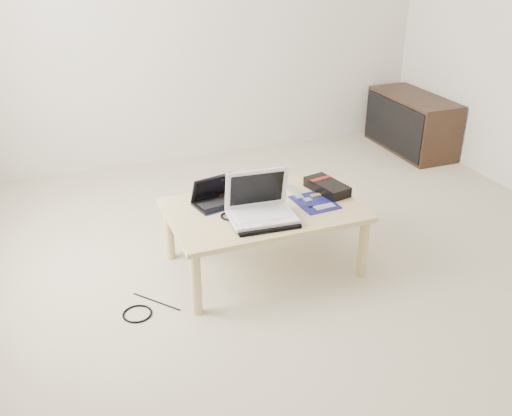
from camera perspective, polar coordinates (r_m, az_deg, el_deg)
name	(u,v)px	position (r m, az deg, el deg)	size (l,w,h in m)	color
ground	(301,265)	(3.50, 4.55, -5.75)	(4.00, 4.00, 0.00)	beige
coffee_table	(264,215)	(3.31, 0.78, -0.69)	(1.10, 0.70, 0.40)	#D5BA80
media_cabinet	(411,123)	(5.38, 15.25, 8.19)	(0.41, 0.90, 0.50)	#352515
book	(241,190)	(3.47, -1.55, 1.86)	(0.32, 0.29, 0.03)	black
netbook	(215,198)	(3.31, -4.15, 0.96)	(0.28, 0.23, 0.17)	black
tablet	(251,205)	(3.30, -0.50, 0.31)	(0.31, 0.27, 0.01)	black
remote	(294,192)	(3.45, 3.86, 1.58)	(0.05, 0.20, 0.02)	silver
neoprene_sleeve	(264,221)	(3.11, 0.80, -1.28)	(0.35, 0.25, 0.02)	black
white_laptop	(260,207)	(3.13, 0.41, 0.13)	(0.37, 0.28, 0.26)	white
motherboard	(315,202)	(3.35, 5.91, 0.59)	(0.23, 0.28, 0.01)	#0C104F
gpu_box	(327,187)	(3.49, 7.12, 2.12)	(0.20, 0.31, 0.06)	black
cable_coil	(230,216)	(3.18, -2.65, -0.80)	(0.10, 0.10, 0.01)	black
floor_cable_coil	(137,314)	(3.15, -11.79, -10.32)	(0.16, 0.16, 0.01)	black
floor_cable_trail	(156,302)	(3.22, -9.94, -9.20)	(0.01, 0.01, 0.32)	black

